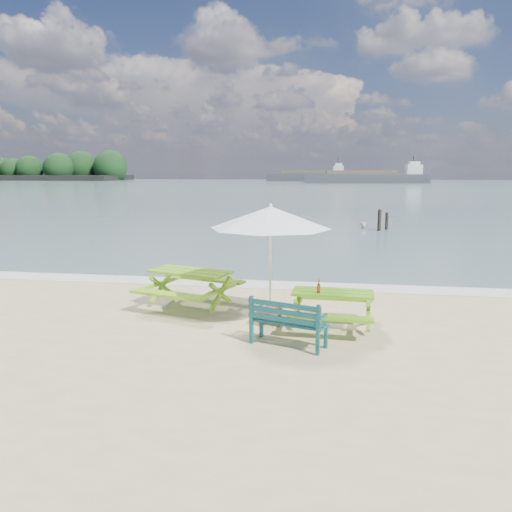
% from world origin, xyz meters
% --- Properties ---
extents(sea, '(300.00, 300.00, 0.00)m').
position_xyz_m(sea, '(0.00, 85.00, 0.00)').
color(sea, slate).
rests_on(sea, ground).
extents(foam_strip, '(22.00, 0.90, 0.01)m').
position_xyz_m(foam_strip, '(0.00, 4.60, 0.01)').
color(foam_strip, silver).
rests_on(foam_strip, ground).
extents(picnic_table_left, '(2.13, 2.25, 0.79)m').
position_xyz_m(picnic_table_left, '(-1.67, 2.25, 0.38)').
color(picnic_table_left, '#75B01A').
rests_on(picnic_table_left, ground).
extents(picnic_table_right, '(1.51, 1.67, 0.69)m').
position_xyz_m(picnic_table_right, '(1.25, 1.31, 0.33)').
color(picnic_table_right, '#5C9C17').
rests_on(picnic_table_right, ground).
extents(park_bench, '(1.31, 0.80, 0.77)m').
position_xyz_m(park_bench, '(0.55, 0.28, 0.24)').
color(park_bench, '#104244').
rests_on(park_bench, ground).
extents(side_table, '(0.46, 0.46, 0.29)m').
position_xyz_m(side_table, '(0.10, 1.41, 0.15)').
color(side_table, brown).
rests_on(side_table, ground).
extents(patio_umbrella, '(2.28, 2.28, 2.19)m').
position_xyz_m(patio_umbrella, '(0.10, 1.41, 1.99)').
color(patio_umbrella, silver).
rests_on(patio_umbrella, ground).
extents(beer_bottle, '(0.06, 0.06, 0.24)m').
position_xyz_m(beer_bottle, '(1.00, 1.16, 0.77)').
color(beer_bottle, brown).
rests_on(beer_bottle, picnic_table_right).
extents(swimmer, '(0.64, 0.47, 1.59)m').
position_xyz_m(swimmer, '(2.61, 17.80, -0.47)').
color(swimmer, tan).
rests_on(swimmer, ground).
extents(mooring_pilings, '(0.56, 0.76, 1.22)m').
position_xyz_m(mooring_pilings, '(3.48, 17.02, 0.37)').
color(mooring_pilings, black).
rests_on(mooring_pilings, ground).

